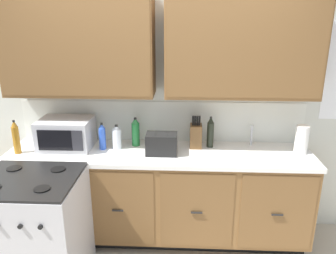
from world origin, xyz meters
name	(u,v)px	position (x,y,z in m)	size (l,w,h in m)	color
wall_unit	(161,73)	(0.00, 0.50, 1.62)	(3.97, 0.40, 2.36)	silver
counter_run	(160,195)	(0.00, 0.30, 0.47)	(2.80, 0.64, 0.92)	black
stove_range	(35,231)	(-0.96, -0.33, 0.47)	(0.76, 0.68, 0.95)	#B7B7BC
microwave	(66,134)	(-0.88, 0.36, 1.06)	(0.48, 0.37, 0.28)	#B7B7BC
toaster	(162,144)	(0.03, 0.25, 1.02)	(0.28, 0.18, 0.19)	black
knife_block	(196,136)	(0.34, 0.43, 1.04)	(0.11, 0.14, 0.31)	brown
sink_faucet	(251,135)	(0.87, 0.51, 1.02)	(0.02, 0.02, 0.20)	#B2B5BA
paper_towel_roll	(302,139)	(1.29, 0.33, 1.05)	(0.12, 0.12, 0.26)	white
bottle_green	(136,132)	(-0.24, 0.45, 1.06)	(0.07, 0.07, 0.28)	#237A38
bottle_amber	(16,137)	(-1.28, 0.20, 1.07)	(0.06, 0.06, 0.31)	#9E6619
bottle_clear	(117,137)	(-0.40, 0.36, 1.03)	(0.08, 0.08, 0.23)	silver
bottle_dark	(210,132)	(0.47, 0.44, 1.07)	(0.06, 0.06, 0.30)	black
bottle_blue	(102,136)	(-0.53, 0.34, 1.04)	(0.06, 0.06, 0.26)	blue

